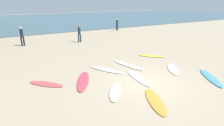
# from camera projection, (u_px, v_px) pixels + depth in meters

# --- Properties ---
(ground_plane) EXTENTS (120.00, 120.00, 0.00)m
(ground_plane) POSITION_uv_depth(u_px,v_px,m) (146.00, 83.00, 9.31)
(ground_plane) COLOR tan
(ocean_water) EXTENTS (120.00, 40.00, 0.08)m
(ocean_water) POSITION_uv_depth(u_px,v_px,m) (37.00, 20.00, 40.18)
(ocean_water) COLOR #426675
(ocean_water) RESTS_ON ground_plane
(surfboard_0) EXTENTS (1.67, 1.96, 0.06)m
(surfboard_0) POSITION_uv_depth(u_px,v_px,m) (173.00, 69.00, 11.13)
(surfboard_0) COLOR silver
(surfboard_0) RESTS_ON ground_plane
(surfboard_1) EXTENTS (1.66, 2.57, 0.07)m
(surfboard_1) POSITION_uv_depth(u_px,v_px,m) (83.00, 81.00, 9.45)
(surfboard_1) COLOR #D14257
(surfboard_1) RESTS_ON ground_plane
(surfboard_2) EXTENTS (1.82, 2.38, 0.08)m
(surfboard_2) POSITION_uv_depth(u_px,v_px,m) (211.00, 78.00, 9.84)
(surfboard_2) COLOR #4DA1D7
(surfboard_2) RESTS_ON ground_plane
(surfboard_3) EXTENTS (1.79, 1.78, 0.07)m
(surfboard_3) POSITION_uv_depth(u_px,v_px,m) (151.00, 56.00, 13.76)
(surfboard_3) COLOR yellow
(surfboard_3) RESTS_ON ground_plane
(surfboard_4) EXTENTS (1.46, 2.27, 0.07)m
(surfboard_4) POSITION_uv_depth(u_px,v_px,m) (155.00, 101.00, 7.55)
(surfboard_4) COLOR orange
(surfboard_4) RESTS_ON ground_plane
(surfboard_5) EXTENTS (0.84, 2.41, 0.06)m
(surfboard_5) POSITION_uv_depth(u_px,v_px,m) (139.00, 78.00, 9.81)
(surfboard_5) COLOR white
(surfboard_5) RESTS_ON ground_plane
(surfboard_6) EXTENTS (1.05, 2.61, 0.08)m
(surfboard_6) POSITION_uv_depth(u_px,v_px,m) (128.00, 65.00, 11.74)
(surfboard_6) COLOR #EFEDC4
(surfboard_6) RESTS_ON ground_plane
(surfboard_7) EXTENTS (1.58, 1.88, 0.08)m
(surfboard_7) POSITION_uv_depth(u_px,v_px,m) (116.00, 91.00, 8.34)
(surfboard_7) COLOR white
(surfboard_7) RESTS_ON ground_plane
(surfboard_8) EXTENTS (1.61, 2.36, 0.08)m
(surfboard_8) POSITION_uv_depth(u_px,v_px,m) (106.00, 70.00, 10.96)
(surfboard_8) COLOR silver
(surfboard_8) RESTS_ON ground_plane
(surfboard_9) EXTENTS (1.71, 1.75, 0.07)m
(surfboard_9) POSITION_uv_depth(u_px,v_px,m) (46.00, 84.00, 9.09)
(surfboard_9) COLOR #D95153
(surfboard_9) RESTS_ON ground_plane
(beachgoer_near) EXTENTS (0.37, 0.37, 1.66)m
(beachgoer_near) POSITION_uv_depth(u_px,v_px,m) (117.00, 24.00, 25.83)
(beachgoer_near) COLOR #1E3342
(beachgoer_near) RESTS_ON ground_plane
(beachgoer_mid) EXTENTS (0.34, 0.30, 1.80)m
(beachgoer_mid) POSITION_uv_depth(u_px,v_px,m) (22.00, 35.00, 16.68)
(beachgoer_mid) COLOR #191E33
(beachgoer_mid) RESTS_ON ground_plane
(beachgoer_far) EXTENTS (0.34, 0.34, 1.66)m
(beachgoer_far) POSITION_uv_depth(u_px,v_px,m) (79.00, 33.00, 18.20)
(beachgoer_far) COLOR #1E3342
(beachgoer_far) RESTS_ON ground_plane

